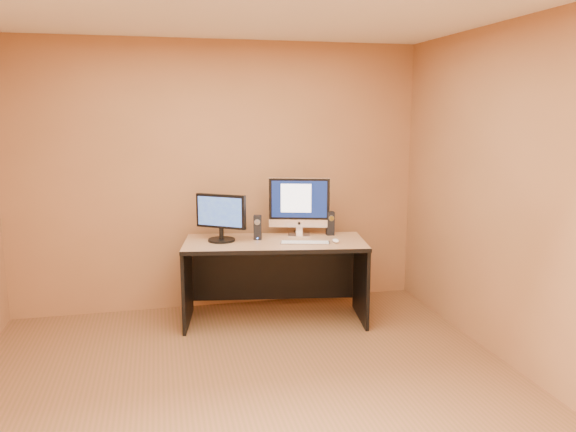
% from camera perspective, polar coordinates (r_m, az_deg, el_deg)
% --- Properties ---
extents(floor, '(4.00, 4.00, 0.00)m').
position_cam_1_polar(floor, '(4.01, -3.26, -18.16)').
color(floor, brown).
rests_on(floor, ground).
extents(walls, '(4.00, 4.00, 2.60)m').
position_cam_1_polar(walls, '(3.57, -3.47, 0.47)').
color(walls, '#A46E42').
rests_on(walls, ground).
extents(desk, '(1.74, 0.97, 0.76)m').
position_cam_1_polar(desk, '(5.23, -1.33, -6.64)').
color(desk, tan).
rests_on(desk, ground).
extents(imac, '(0.62, 0.37, 0.57)m').
position_cam_1_polar(imac, '(5.32, 1.15, 0.99)').
color(imac, silver).
rests_on(imac, desk).
extents(second_monitor, '(0.55, 0.48, 0.43)m').
position_cam_1_polar(second_monitor, '(5.13, -6.81, -0.19)').
color(second_monitor, black).
rests_on(second_monitor, desk).
extents(speaker_left, '(0.09, 0.09, 0.23)m').
position_cam_1_polar(speaker_left, '(5.19, -3.11, -1.16)').
color(speaker_left, black).
rests_on(speaker_left, desk).
extents(speaker_right, '(0.07, 0.08, 0.23)m').
position_cam_1_polar(speaker_right, '(5.39, 4.31, -0.75)').
color(speaker_right, black).
rests_on(speaker_right, desk).
extents(keyboard, '(0.46, 0.23, 0.02)m').
position_cam_1_polar(keyboard, '(5.04, 1.75, -2.72)').
color(keyboard, '#B0B0B4').
rests_on(keyboard, desk).
extents(mouse, '(0.07, 0.11, 0.04)m').
position_cam_1_polar(mouse, '(5.09, 4.87, -2.50)').
color(mouse, white).
rests_on(mouse, desk).
extents(cable_a, '(0.06, 0.22, 0.01)m').
position_cam_1_polar(cable_a, '(5.46, 1.14, -1.73)').
color(cable_a, black).
rests_on(cable_a, desk).
extents(cable_b, '(0.13, 0.14, 0.01)m').
position_cam_1_polar(cable_b, '(5.47, 0.57, -1.72)').
color(cable_b, black).
rests_on(cable_b, desk).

